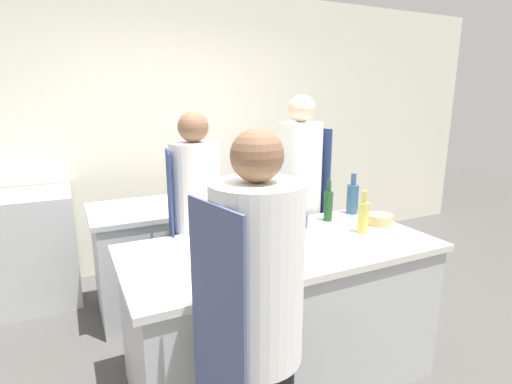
{
  "coord_description": "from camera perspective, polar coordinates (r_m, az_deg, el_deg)",
  "views": [
    {
      "loc": [
        -1.11,
        -1.95,
        1.76
      ],
      "look_at": [
        0.0,
        0.35,
        1.14
      ],
      "focal_mm": 28.0,
      "sensor_mm": 36.0,
      "label": 1
    }
  ],
  "objects": [
    {
      "name": "cutting_board",
      "position": [
        2.25,
        -0.34,
        -8.88
      ],
      "size": [
        0.41,
        0.27,
        0.01
      ],
      "color": "olive",
      "rests_on": "prep_counter"
    },
    {
      "name": "bottle_wine",
      "position": [
        2.87,
        10.29,
        -1.78
      ],
      "size": [
        0.06,
        0.06,
        0.3
      ],
      "color": "#19471E",
      "rests_on": "prep_counter"
    },
    {
      "name": "stockpot",
      "position": [
        3.41,
        -0.27,
        0.38
      ],
      "size": [
        0.27,
        0.27,
        0.18
      ],
      "color": "#B7BABC",
      "rests_on": "pass_counter"
    },
    {
      "name": "bottle_vinegar",
      "position": [
        2.67,
        15.06,
        -3.34
      ],
      "size": [
        0.07,
        0.07,
        0.28
      ],
      "color": "#B2A84C",
      "rests_on": "prep_counter"
    },
    {
      "name": "wall_back",
      "position": [
        4.24,
        -10.66,
        8.51
      ],
      "size": [
        8.0,
        0.06,
        2.8
      ],
      "color": "silver",
      "rests_on": "ground_plane"
    },
    {
      "name": "chef_at_prep_near",
      "position": [
        1.67,
        0.02,
        -20.42
      ],
      "size": [
        0.4,
        0.38,
        1.65
      ],
      "rotation": [
        0.0,
        0.0,
        1.79
      ],
      "color": "black",
      "rests_on": "ground_plane"
    },
    {
      "name": "bowl_mixing_large",
      "position": [
        2.74,
        5.1,
        -3.96
      ],
      "size": [
        0.22,
        0.22,
        0.09
      ],
      "color": "navy",
      "rests_on": "prep_counter"
    },
    {
      "name": "chef_at_stove",
      "position": [
        3.23,
        6.23,
        -2.04
      ],
      "size": [
        0.38,
        0.37,
        1.77
      ],
      "rotation": [
        0.0,
        0.0,
        -1.32
      ],
      "color": "black",
      "rests_on": "ground_plane"
    },
    {
      "name": "ground_plane",
      "position": [
        2.85,
        3.37,
        -24.53
      ],
      "size": [
        16.0,
        16.0,
        0.0
      ],
      "primitive_type": "plane",
      "color": "#4C4947"
    },
    {
      "name": "pass_counter",
      "position": [
        3.52,
        -8.99,
        -8.43
      ],
      "size": [
        1.62,
        0.72,
        0.89
      ],
      "color": "#B7BABC",
      "rests_on": "ground_plane"
    },
    {
      "name": "bowl_prep_small",
      "position": [
        2.89,
        17.28,
        -3.78
      ],
      "size": [
        0.17,
        0.17,
        0.07
      ],
      "color": "tan",
      "rests_on": "prep_counter"
    },
    {
      "name": "chef_at_pass_far",
      "position": [
        2.75,
        -8.49,
        -6.13
      ],
      "size": [
        0.36,
        0.34,
        1.67
      ],
      "rotation": [
        0.0,
        0.0,
        1.41
      ],
      "color": "black",
      "rests_on": "ground_plane"
    },
    {
      "name": "bottle_olive_oil",
      "position": [
        3.08,
        13.63,
        -0.8
      ],
      "size": [
        0.09,
        0.09,
        0.31
      ],
      "color": "#2D5175",
      "rests_on": "prep_counter"
    },
    {
      "name": "oven_range",
      "position": [
        3.95,
        -31.44,
        -7.32
      ],
      "size": [
        0.98,
        0.63,
        0.97
      ],
      "color": "#B7BABC",
      "rests_on": "ground_plane"
    },
    {
      "name": "prep_counter",
      "position": [
        2.6,
        3.52,
        -16.75
      ],
      "size": [
        1.87,
        0.89,
        0.89
      ],
      "color": "#B7BABC",
      "rests_on": "ground_plane"
    }
  ]
}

